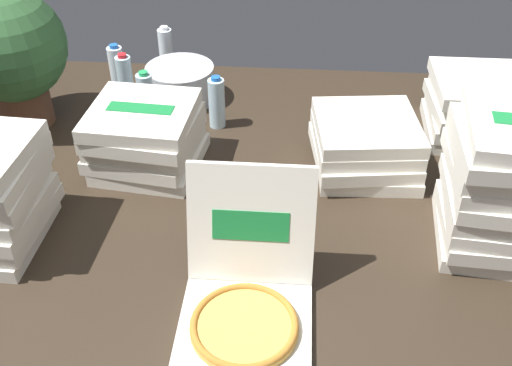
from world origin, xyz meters
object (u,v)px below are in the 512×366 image
(pizza_stack_right_mid, at_px, (146,137))
(pizza_stack_right_far, at_px, (512,185))
(ice_bucket, at_px, (181,83))
(open_pizza_box, at_px, (246,296))
(water_bottle_0, at_px, (117,69))
(water_bottle_3, at_px, (146,97))
(water_bottle_4, at_px, (166,50))
(pizza_stack_left_mid, at_px, (478,107))
(water_bottle_1, at_px, (125,79))
(pizza_stack_center_near, at_px, (366,145))
(potted_plant, at_px, (10,50))
(water_bottle_2, at_px, (217,103))

(pizza_stack_right_mid, bearing_deg, pizza_stack_right_far, -15.30)
(pizza_stack_right_mid, bearing_deg, ice_bucket, 86.00)
(open_pizza_box, distance_m, ice_bucket, 1.26)
(pizza_stack_right_mid, bearing_deg, water_bottle_0, 114.61)
(pizza_stack_right_far, bearing_deg, water_bottle_3, 152.95)
(ice_bucket, bearing_deg, open_pizza_box, -71.79)
(ice_bucket, height_order, water_bottle_4, water_bottle_4)
(pizza_stack_left_mid, distance_m, water_bottle_1, 1.46)
(pizza_stack_center_near, distance_m, pizza_stack_right_far, 0.55)
(water_bottle_1, distance_m, potted_plant, 0.47)
(pizza_stack_right_far, distance_m, pizza_stack_left_mid, 0.65)
(open_pizza_box, relative_size, water_bottle_2, 2.10)
(pizza_stack_right_mid, distance_m, pizza_stack_center_near, 0.80)
(ice_bucket, xyz_separation_m, water_bottle_4, (-0.11, 0.26, 0.03))
(water_bottle_2, bearing_deg, pizza_stack_center_near, -23.56)
(water_bottle_1, relative_size, water_bottle_2, 1.00)
(pizza_stack_center_near, height_order, water_bottle_1, water_bottle_1)
(open_pizza_box, distance_m, water_bottle_1, 1.32)
(pizza_stack_right_mid, bearing_deg, open_pizza_box, -58.23)
(pizza_stack_center_near, bearing_deg, ice_bucket, 149.03)
(pizza_stack_center_near, relative_size, water_bottle_4, 1.87)
(pizza_stack_right_mid, xyz_separation_m, potted_plant, (-0.56, 0.26, 0.20))
(ice_bucket, height_order, water_bottle_3, water_bottle_3)
(pizza_stack_center_near, bearing_deg, potted_plant, 170.87)
(pizza_stack_right_far, bearing_deg, water_bottle_0, 148.54)
(open_pizza_box, height_order, pizza_stack_left_mid, open_pizza_box)
(water_bottle_2, distance_m, water_bottle_4, 0.56)
(pizza_stack_left_mid, relative_size, water_bottle_2, 1.77)
(water_bottle_2, bearing_deg, water_bottle_0, 151.28)
(water_bottle_1, height_order, water_bottle_2, same)
(water_bottle_4, distance_m, potted_plant, 0.73)
(pizza_stack_right_far, xyz_separation_m, pizza_stack_left_mid, (0.06, 0.64, -0.10))
(open_pizza_box, height_order, water_bottle_1, open_pizza_box)
(pizza_stack_right_mid, height_order, pizza_stack_right_far, pizza_stack_right_far)
(open_pizza_box, relative_size, pizza_stack_right_mid, 1.10)
(potted_plant, bearing_deg, water_bottle_0, 43.66)
(open_pizza_box, distance_m, water_bottle_3, 1.13)
(ice_bucket, xyz_separation_m, water_bottle_1, (-0.23, -0.03, 0.03))
(open_pizza_box, distance_m, pizza_stack_left_mid, 1.30)
(pizza_stack_right_mid, distance_m, water_bottle_0, 0.61)
(pizza_stack_right_far, xyz_separation_m, water_bottle_4, (-1.27, 1.09, -0.12))
(ice_bucket, relative_size, water_bottle_0, 1.33)
(ice_bucket, height_order, potted_plant, potted_plant)
(pizza_stack_right_far, distance_m, potted_plant, 1.85)
(open_pizza_box, xyz_separation_m, pizza_stack_left_mid, (0.82, 1.01, 0.04))
(pizza_stack_right_mid, height_order, ice_bucket, pizza_stack_right_mid)
(water_bottle_1, bearing_deg, water_bottle_2, -22.52)
(pizza_stack_left_mid, bearing_deg, water_bottle_0, 170.77)
(water_bottle_3, bearing_deg, water_bottle_1, 129.41)
(water_bottle_0, height_order, water_bottle_1, same)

